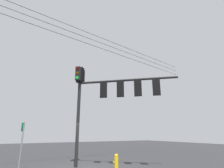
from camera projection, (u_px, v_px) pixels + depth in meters
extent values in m
cylinder|color=black|center=(78.00, 118.00, 11.17)|extent=(0.20, 0.20, 5.55)
cylinder|color=black|center=(126.00, 80.00, 11.09)|extent=(4.54, 4.21, 0.14)
cube|color=black|center=(82.00, 77.00, 12.19)|extent=(0.42, 0.42, 0.90)
cube|color=black|center=(81.00, 76.00, 12.03)|extent=(0.35, 0.33, 1.04)
cylinder|color=#360503|center=(83.00, 73.00, 12.42)|extent=(0.17, 0.16, 0.20)
cylinder|color=#3C2703|center=(83.00, 77.00, 12.34)|extent=(0.17, 0.16, 0.20)
cylinder|color=green|center=(83.00, 81.00, 12.26)|extent=(0.17, 0.16, 0.20)
cube|color=black|center=(78.00, 74.00, 11.62)|extent=(0.42, 0.42, 0.90)
cube|color=black|center=(79.00, 75.00, 11.78)|extent=(0.35, 0.33, 1.04)
cylinder|color=#360503|center=(78.00, 69.00, 11.54)|extent=(0.17, 0.16, 0.20)
cylinder|color=#3C2703|center=(77.00, 73.00, 11.47)|extent=(0.17, 0.16, 0.20)
cylinder|color=green|center=(77.00, 78.00, 11.39)|extent=(0.17, 0.16, 0.20)
cube|color=black|center=(104.00, 90.00, 11.25)|extent=(0.42, 0.42, 0.90)
cube|color=black|center=(104.00, 90.00, 11.09)|extent=(0.36, 0.32, 1.04)
cylinder|color=#360503|center=(105.00, 86.00, 11.49)|extent=(0.17, 0.15, 0.20)
cylinder|color=#3C2703|center=(105.00, 91.00, 11.41)|extent=(0.17, 0.15, 0.20)
cylinder|color=green|center=(105.00, 95.00, 11.33)|extent=(0.17, 0.15, 0.20)
cube|color=black|center=(121.00, 89.00, 11.02)|extent=(0.42, 0.42, 0.90)
cube|color=black|center=(120.00, 89.00, 10.86)|extent=(0.35, 0.32, 1.04)
cylinder|color=#360503|center=(121.00, 85.00, 11.26)|extent=(0.17, 0.16, 0.20)
cylinder|color=#3C2703|center=(121.00, 90.00, 11.18)|extent=(0.17, 0.16, 0.20)
cylinder|color=green|center=(121.00, 95.00, 11.10)|extent=(0.17, 0.16, 0.20)
cube|color=black|center=(138.00, 88.00, 10.79)|extent=(0.42, 0.42, 0.90)
cube|color=black|center=(138.00, 88.00, 10.63)|extent=(0.35, 0.33, 1.04)
cylinder|color=#360503|center=(138.00, 84.00, 11.02)|extent=(0.17, 0.16, 0.20)
cylinder|color=#3C2703|center=(138.00, 89.00, 10.95)|extent=(0.17, 0.16, 0.20)
cylinder|color=green|center=(139.00, 94.00, 10.87)|extent=(0.17, 0.16, 0.20)
cube|color=black|center=(156.00, 87.00, 10.56)|extent=(0.42, 0.42, 0.90)
cube|color=black|center=(156.00, 87.00, 10.40)|extent=(0.36, 0.32, 1.04)
cylinder|color=#360503|center=(156.00, 83.00, 10.79)|extent=(0.17, 0.15, 0.20)
cylinder|color=#3C2703|center=(156.00, 88.00, 10.72)|extent=(0.17, 0.15, 0.20)
cylinder|color=green|center=(156.00, 93.00, 10.64)|extent=(0.17, 0.15, 0.20)
cylinder|color=slate|center=(21.00, 147.00, 9.26)|extent=(0.07, 0.07, 2.47)
cube|color=#0C7238|center=(23.00, 127.00, 9.52)|extent=(0.17, 0.26, 0.43)
cube|color=white|center=(23.00, 127.00, 9.52)|extent=(0.12, 0.20, 0.37)
cylinder|color=yellow|center=(116.00, 163.00, 9.81)|extent=(0.22, 0.22, 0.65)
sphere|color=yellow|center=(116.00, 156.00, 9.91)|extent=(0.20, 0.20, 0.20)
cylinder|color=yellow|center=(114.00, 162.00, 9.90)|extent=(0.12, 0.13, 0.09)
cylinder|color=black|center=(94.00, 46.00, 13.18)|extent=(21.84, 4.17, 0.34)
cylinder|color=black|center=(94.00, 40.00, 13.30)|extent=(21.84, 4.17, 0.34)
cylinder|color=black|center=(94.00, 35.00, 13.41)|extent=(21.84, 4.17, 0.34)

